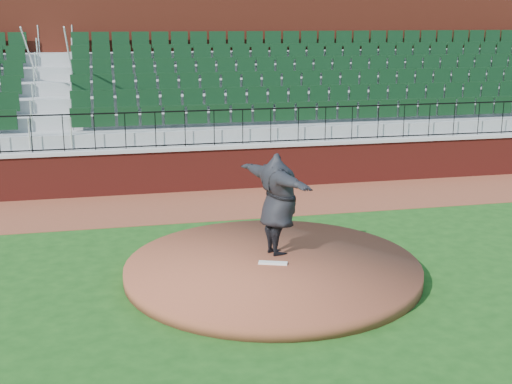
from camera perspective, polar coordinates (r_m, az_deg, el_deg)
ground at (r=13.27m, az=1.41°, el=-7.04°), size 90.00×90.00×0.00m
warning_track at (r=18.29m, az=-2.65°, el=-0.94°), size 34.00×3.20×0.01m
field_wall at (r=19.68m, az=-3.47°, el=1.94°), size 34.00×0.35×1.20m
wall_cap at (r=19.55m, az=-3.50°, el=3.80°), size 34.00×0.45×0.10m
wall_railing at (r=19.45m, az=-3.53°, el=5.39°), size 34.00×0.05×1.00m
seating_stands at (r=22.05m, az=-4.68°, el=7.76°), size 34.00×5.10×4.60m
concourse_wall at (r=24.77m, az=-5.61°, el=9.52°), size 34.00×0.50×5.50m
pitchers_mound at (r=13.26m, az=1.40°, el=-6.47°), size 5.71×5.71×0.25m
pitching_rubber at (r=13.16m, az=1.43°, el=-5.97°), size 0.57×0.32×0.04m
pitcher at (r=13.42m, az=1.84°, el=-1.03°), size 1.39×2.62×2.06m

